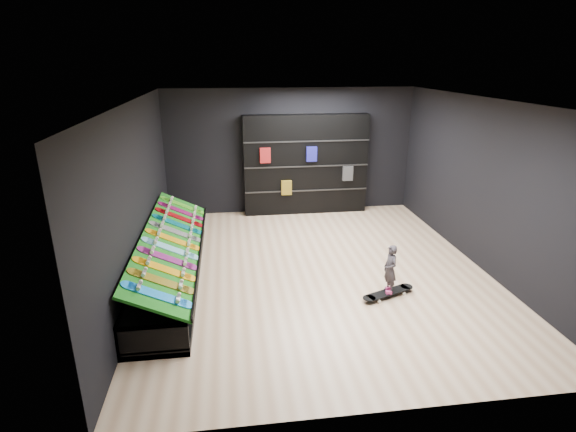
{
  "coord_description": "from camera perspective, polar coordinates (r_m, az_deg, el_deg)",
  "views": [
    {
      "loc": [
        -1.5,
        -7.22,
        3.62
      ],
      "look_at": [
        -0.5,
        0.2,
        1.0
      ],
      "focal_mm": 28.0,
      "sensor_mm": 36.0,
      "label": 1
    }
  ],
  "objects": [
    {
      "name": "display_board_3",
      "position": [
        7.15,
        -14.99,
        -5.21
      ],
      "size": [
        0.93,
        0.22,
        0.5
      ],
      "primitive_type": null,
      "rotation": [
        0.0,
        0.44,
        0.0
      ],
      "color": "#2626BF",
      "rests_on": "turf_ramp"
    },
    {
      "name": "display_board_6",
      "position": [
        8.19,
        -14.09,
        -1.93
      ],
      "size": [
        0.93,
        0.22,
        0.5
      ],
      "primitive_type": null,
      "rotation": [
        0.0,
        0.44,
        0.0
      ],
      "color": "black",
      "rests_on": "turf_ramp"
    },
    {
      "name": "display_board_4",
      "position": [
        7.49,
        -14.66,
        -4.02
      ],
      "size": [
        0.93,
        0.22,
        0.5
      ],
      "primitive_type": null,
      "rotation": [
        0.0,
        0.44,
        0.0
      ],
      "color": "#0CB2E5",
      "rests_on": "turf_ramp"
    },
    {
      "name": "wall_back",
      "position": [
        11.03,
        0.28,
        8.21
      ],
      "size": [
        6.0,
        0.02,
        3.0
      ],
      "primitive_type": "cube",
      "color": "black",
      "rests_on": "ground"
    },
    {
      "name": "display_rack",
      "position": [
        8.04,
        -14.52,
        -6.17
      ],
      "size": [
        0.9,
        4.5,
        0.5
      ],
      "primitive_type": null,
      "color": "black",
      "rests_on": "ground"
    },
    {
      "name": "floor_skateboard",
      "position": [
        7.51,
        12.6,
        -9.65
      ],
      "size": [
        0.99,
        0.56,
        0.09
      ],
      "primitive_type": null,
      "rotation": [
        0.0,
        0.0,
        0.38
      ],
      "color": "black",
      "rests_on": "ground"
    },
    {
      "name": "display_board_9",
      "position": [
        9.26,
        -13.4,
        0.6
      ],
      "size": [
        0.93,
        0.22,
        0.5
      ],
      "primitive_type": null,
      "rotation": [
        0.0,
        0.44,
        0.0
      ],
      "color": "#E5198C",
      "rests_on": "turf_ramp"
    },
    {
      "name": "ceiling",
      "position": [
        7.4,
        4.18,
        14.42
      ],
      "size": [
        6.0,
        7.0,
        0.01
      ],
      "primitive_type": "cube",
      "color": "white",
      "rests_on": "ground"
    },
    {
      "name": "display_board_5",
      "position": [
        7.84,
        -14.36,
        -2.93
      ],
      "size": [
        0.93,
        0.22,
        0.5
      ],
      "primitive_type": null,
      "rotation": [
        0.0,
        0.44,
        0.0
      ],
      "color": "orange",
      "rests_on": "turf_ramp"
    },
    {
      "name": "display_board_2",
      "position": [
        6.8,
        -15.35,
        -6.53
      ],
      "size": [
        0.93,
        0.22,
        0.5
      ],
      "primitive_type": null,
      "rotation": [
        0.0,
        0.44,
        0.0
      ],
      "color": "yellow",
      "rests_on": "turf_ramp"
    },
    {
      "name": "display_board_10",
      "position": [
        9.62,
        -13.21,
        1.32
      ],
      "size": [
        0.93,
        0.22,
        0.5
      ],
      "primitive_type": null,
      "rotation": [
        0.0,
        0.44,
        0.0
      ],
      "color": "green",
      "rests_on": "turf_ramp"
    },
    {
      "name": "display_board_7",
      "position": [
        8.55,
        -13.84,
        -1.01
      ],
      "size": [
        0.93,
        0.22,
        0.5
      ],
      "primitive_type": null,
      "rotation": [
        0.0,
        0.44,
        0.0
      ],
      "color": "#0C8C99",
      "rests_on": "turf_ramp"
    },
    {
      "name": "display_board_0",
      "position": [
        6.13,
        -16.21,
        -9.6
      ],
      "size": [
        0.93,
        0.22,
        0.5
      ],
      "primitive_type": null,
      "rotation": [
        0.0,
        0.44,
        0.0
      ],
      "color": "blue",
      "rests_on": "turf_ramp"
    },
    {
      "name": "child",
      "position": [
        7.38,
        12.76,
        -7.71
      ],
      "size": [
        0.15,
        0.2,
        0.48
      ],
      "primitive_type": "imported",
      "rotation": [
        0.0,
        0.0,
        -1.43
      ],
      "color": "black",
      "rests_on": "floor_skateboard"
    },
    {
      "name": "wall_front",
      "position": [
        4.54,
        12.76,
        -9.1
      ],
      "size": [
        6.0,
        0.02,
        3.0
      ],
      "primitive_type": "cube",
      "color": "black",
      "rests_on": "ground"
    },
    {
      "name": "back_shelving",
      "position": [
        10.98,
        2.25,
        6.53
      ],
      "size": [
        3.0,
        0.35,
        2.4
      ],
      "primitive_type": "cube",
      "color": "black",
      "rests_on": "ground"
    },
    {
      "name": "floor",
      "position": [
        8.22,
        3.67,
        -6.9
      ],
      "size": [
        6.0,
        7.0,
        0.01
      ],
      "primitive_type": "cube",
      "color": "beige",
      "rests_on": "ground"
    },
    {
      "name": "turf_ramp",
      "position": [
        7.85,
        -14.44,
        -3.11
      ],
      "size": [
        0.92,
        4.5,
        0.46
      ],
      "primitive_type": "cube",
      "rotation": [
        0.0,
        0.44,
        0.0
      ],
      "color": "#0F5E0E",
      "rests_on": "display_rack"
    },
    {
      "name": "wall_right",
      "position": [
        8.77,
        23.53,
        3.67
      ],
      "size": [
        0.02,
        7.0,
        3.0
      ],
      "primitive_type": "cube",
      "color": "black",
      "rests_on": "ground"
    },
    {
      "name": "display_board_8",
      "position": [
        8.9,
        -13.61,
        -0.17
      ],
      "size": [
        0.93,
        0.22,
        0.5
      ],
      "primitive_type": null,
      "rotation": [
        0.0,
        0.44,
        0.0
      ],
      "color": "red",
      "rests_on": "turf_ramp"
    },
    {
      "name": "display_board_1",
      "position": [
        6.47,
        -15.76,
        -7.98
      ],
      "size": [
        0.93,
        0.22,
        0.5
      ],
      "primitive_type": null,
      "rotation": [
        0.0,
        0.44,
        0.0
      ],
      "color": "yellow",
      "rests_on": "turf_ramp"
    },
    {
      "name": "wall_left",
      "position": [
        7.68,
        -18.63,
        2.21
      ],
      "size": [
        0.02,
        7.0,
        3.0
      ],
      "primitive_type": "cube",
      "color": "black",
      "rests_on": "ground"
    }
  ]
}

